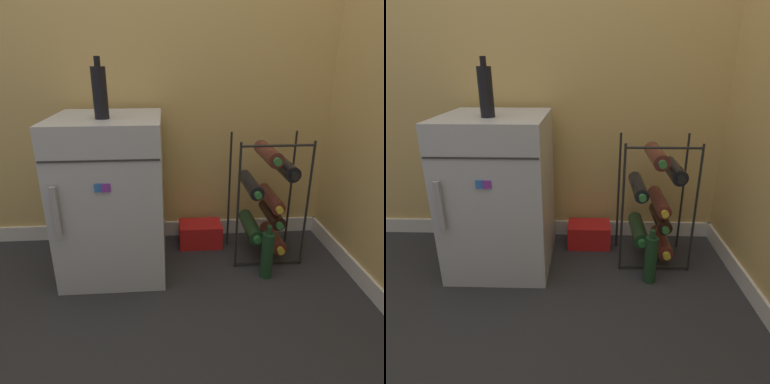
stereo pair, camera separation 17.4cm
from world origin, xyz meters
The scene contains 7 objects.
ground_plane centered at (0.00, 0.00, 0.00)m, with size 14.00×14.00×0.00m, color #28282B.
wall_back centered at (0.00, 0.55, 1.24)m, with size 7.07×0.07×2.50m.
mini_fridge centered at (-0.16, 0.22, 0.39)m, with size 0.50×0.54×0.78m.
wine_rack centered at (0.63, 0.26, 0.34)m, with size 0.36×0.31×0.67m.
soda_box centered at (0.29, 0.39, 0.07)m, with size 0.24×0.16×0.14m.
fridge_top_bottle centered at (-0.17, 0.15, 0.89)m, with size 0.06×0.06×0.25m.
loose_bottle_floor centered at (0.59, 0.04, 0.12)m, with size 0.06×0.06×0.28m.
Camera 1 is at (0.11, -1.38, 1.02)m, focal length 32.00 mm.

